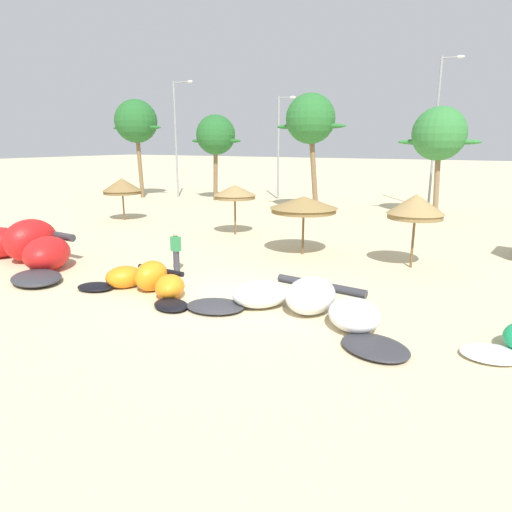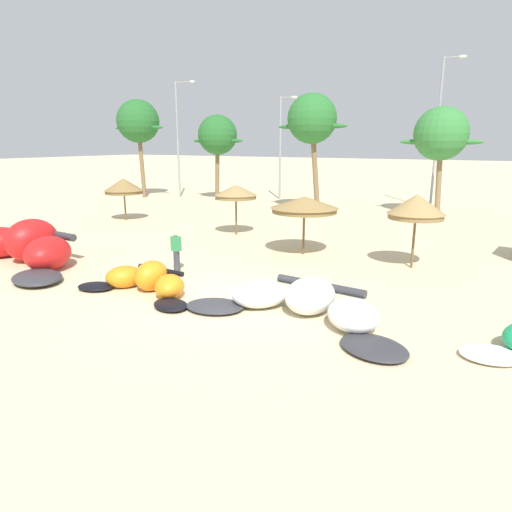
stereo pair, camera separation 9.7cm
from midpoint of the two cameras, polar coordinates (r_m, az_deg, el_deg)
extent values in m
plane|color=beige|center=(14.90, -5.17, -5.22)|extent=(260.00, 260.00, 0.00)
ellipsoid|color=red|center=(21.35, -26.64, 1.77)|extent=(1.83, 2.38, 1.80)
ellipsoid|color=red|center=(19.62, -24.98, 0.27)|extent=(2.58, 2.79, 1.34)
ellipsoid|color=#333338|center=(18.15, -26.09, -2.48)|extent=(2.74, 2.45, 0.36)
cylinder|color=#333338|center=(21.72, -24.90, 2.58)|extent=(3.53, 0.58, 0.32)
cube|color=#333338|center=(21.24, -27.16, 1.65)|extent=(1.34, 0.91, 0.04)
ellipsoid|color=black|center=(16.53, -19.70, -3.67)|extent=(1.50, 1.28, 0.21)
ellipsoid|color=orange|center=(16.38, -16.43, -2.54)|extent=(1.53, 1.59, 0.76)
ellipsoid|color=orange|center=(15.78, -13.20, -2.46)|extent=(1.00, 1.31, 1.03)
ellipsoid|color=orange|center=(14.95, -11.02, -3.81)|extent=(1.48, 1.58, 0.76)
ellipsoid|color=black|center=(14.12, -10.86, -6.08)|extent=(1.54, 1.36, 0.21)
cylinder|color=black|center=(16.06, -12.11, -1.77)|extent=(2.01, 0.27, 0.18)
cube|color=black|center=(15.70, -13.53, -2.57)|extent=(0.75, 0.49, 0.04)
ellipsoid|color=#333338|center=(13.83, -5.35, -6.30)|extent=(2.08, 1.79, 0.21)
ellipsoid|color=white|center=(13.95, 0.39, -4.80)|extent=(2.21, 2.26, 0.79)
ellipsoid|color=white|center=(13.48, 6.71, -4.96)|extent=(1.54, 1.91, 1.07)
ellipsoid|color=white|center=(12.61, 12.05, -7.23)|extent=(2.09, 2.24, 0.79)
ellipsoid|color=#333338|center=(11.53, 14.54, -11.03)|extent=(2.21, 2.02, 0.21)
cylinder|color=#333338|center=(13.97, 7.93, -3.74)|extent=(2.94, 0.54, 0.27)
cube|color=#333338|center=(13.33, 6.35, -5.17)|extent=(1.12, 0.74, 0.04)
ellipsoid|color=white|center=(12.17, 27.43, -10.89)|extent=(1.75, 1.56, 0.20)
cylinder|color=brown|center=(30.61, -16.45, 6.12)|extent=(0.10, 0.10, 1.91)
cone|color=olive|center=(30.47, -16.63, 8.63)|extent=(2.49, 2.49, 0.79)
cylinder|color=brown|center=(30.51, -16.57, 7.71)|extent=(2.37, 2.37, 0.20)
cylinder|color=brown|center=(24.72, -2.76, 5.18)|extent=(0.10, 0.10, 2.16)
cone|color=#9E7F4C|center=(24.54, -2.80, 8.31)|extent=(2.30, 2.30, 0.56)
cylinder|color=olive|center=(24.58, -2.79, 7.43)|extent=(2.18, 2.18, 0.20)
cylinder|color=brown|center=(20.36, 5.82, 3.11)|extent=(0.10, 0.10, 2.10)
cone|color=olive|center=(20.16, 5.91, 6.77)|extent=(3.02, 3.02, 0.52)
cylinder|color=olive|center=(20.21, 5.88, 5.76)|extent=(2.86, 2.86, 0.20)
cylinder|color=brown|center=(19.11, 19.02, 1.82)|extent=(0.10, 0.10, 2.19)
cone|color=#9E7F4C|center=(18.87, 19.38, 6.22)|extent=(2.23, 2.23, 0.78)
cylinder|color=olive|center=(18.94, 19.26, 4.76)|extent=(2.12, 2.12, 0.20)
cylinder|color=#383842|center=(17.84, -10.15, -0.68)|extent=(0.24, 0.24, 0.85)
cube|color=#338E51|center=(17.68, -10.25, 1.53)|extent=(0.36, 0.22, 0.56)
sphere|color=beige|center=(17.60, -10.30, 2.76)|extent=(0.20, 0.20, 0.20)
cylinder|color=brown|center=(43.08, -14.54, 11.64)|extent=(0.62, 0.36, 6.75)
sphere|color=#236028|center=(43.18, -14.96, 16.10)|extent=(3.76, 3.76, 3.76)
ellipsoid|color=#236028|center=(44.20, -16.37, 15.22)|extent=(2.63, 0.50, 0.36)
ellipsoid|color=#236028|center=(42.14, -13.37, 15.48)|extent=(2.63, 0.50, 0.36)
cylinder|color=brown|center=(39.81, -5.19, 10.98)|extent=(0.53, 0.36, 5.55)
sphere|color=#236028|center=(39.71, -5.18, 14.97)|extent=(3.32, 3.32, 3.32)
ellipsoid|color=#236028|center=(40.46, -6.77, 14.21)|extent=(2.32, 0.50, 0.36)
ellipsoid|color=#236028|center=(38.98, -3.49, 14.29)|extent=(2.32, 0.50, 0.36)
cylinder|color=brown|center=(32.95, 7.15, 11.14)|extent=(1.00, 0.36, 6.52)
sphere|color=#286B2D|center=(33.07, 6.80, 16.82)|extent=(3.45, 3.45, 3.45)
ellipsoid|color=#286B2D|center=(33.60, 4.51, 15.94)|extent=(2.42, 0.50, 0.36)
ellipsoid|color=#286B2D|center=(32.55, 9.11, 15.87)|extent=(2.42, 0.50, 0.36)
cylinder|color=#7F6647|center=(33.10, 21.78, 9.36)|extent=(0.60, 0.36, 5.48)
sphere|color=#337A38|center=(33.05, 22.01, 14.10)|extent=(3.50, 3.50, 3.50)
ellipsoid|color=#337A38|center=(33.26, 19.48, 13.40)|extent=(2.45, 0.50, 0.36)
ellipsoid|color=#337A38|center=(32.89, 24.40, 12.96)|extent=(2.45, 0.50, 0.36)
cylinder|color=gray|center=(42.44, -10.14, 14.10)|extent=(0.18, 0.18, 10.10)
cylinder|color=gray|center=(42.18, -9.43, 20.80)|extent=(1.79, 0.10, 0.10)
ellipsoid|color=silver|center=(41.64, -8.39, 20.93)|extent=(0.56, 0.24, 0.20)
cylinder|color=gray|center=(40.55, 2.76, 13.34)|extent=(0.18, 0.18, 8.74)
cylinder|color=gray|center=(40.44, 3.69, 19.31)|extent=(1.27, 0.10, 0.10)
ellipsoid|color=silver|center=(40.17, 4.56, 19.33)|extent=(0.56, 0.24, 0.20)
cylinder|color=gray|center=(36.94, 21.54, 13.98)|extent=(0.18, 0.18, 10.86)
cylinder|color=gray|center=(37.31, 23.32, 22.00)|extent=(1.21, 0.10, 0.10)
ellipsoid|color=silver|center=(37.24, 24.31, 21.93)|extent=(0.56, 0.24, 0.20)
camera|label=1|loc=(0.05, -90.17, -0.04)|focal=31.73mm
camera|label=2|loc=(0.05, 89.83, 0.04)|focal=31.73mm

